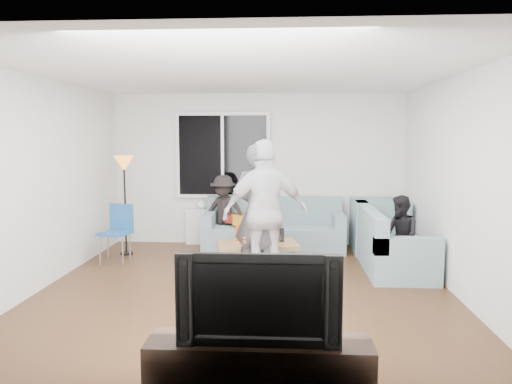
# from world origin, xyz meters

# --- Properties ---
(floor) EXTENTS (5.00, 5.50, 0.04)m
(floor) POSITION_xyz_m (0.00, 0.00, -0.02)
(floor) COLOR #56351C
(floor) RESTS_ON ground
(ceiling) EXTENTS (5.00, 5.50, 0.04)m
(ceiling) POSITION_xyz_m (0.00, 0.00, 2.62)
(ceiling) COLOR white
(ceiling) RESTS_ON ground
(wall_back) EXTENTS (5.00, 0.04, 2.60)m
(wall_back) POSITION_xyz_m (0.00, 2.77, 1.30)
(wall_back) COLOR silver
(wall_back) RESTS_ON ground
(wall_front) EXTENTS (5.00, 0.04, 2.60)m
(wall_front) POSITION_xyz_m (0.00, -2.77, 1.30)
(wall_front) COLOR silver
(wall_front) RESTS_ON ground
(wall_left) EXTENTS (0.04, 5.50, 2.60)m
(wall_left) POSITION_xyz_m (-2.52, 0.00, 1.30)
(wall_left) COLOR silver
(wall_left) RESTS_ON ground
(wall_right) EXTENTS (0.04, 5.50, 2.60)m
(wall_right) POSITION_xyz_m (2.52, 0.00, 1.30)
(wall_right) COLOR silver
(wall_right) RESTS_ON ground
(window_frame) EXTENTS (1.62, 0.06, 1.47)m
(window_frame) POSITION_xyz_m (-0.60, 2.69, 1.55)
(window_frame) COLOR white
(window_frame) RESTS_ON wall_back
(window_glass) EXTENTS (1.50, 0.02, 1.35)m
(window_glass) POSITION_xyz_m (-0.60, 2.65, 1.55)
(window_glass) COLOR black
(window_glass) RESTS_ON window_frame
(window_mullion) EXTENTS (0.05, 0.03, 1.35)m
(window_mullion) POSITION_xyz_m (-0.60, 2.64, 1.55)
(window_mullion) COLOR white
(window_mullion) RESTS_ON window_frame
(radiator) EXTENTS (1.30, 0.12, 0.62)m
(radiator) POSITION_xyz_m (-0.60, 2.65, 0.31)
(radiator) COLOR silver
(radiator) RESTS_ON floor
(potted_plant) EXTENTS (0.19, 0.15, 0.33)m
(potted_plant) POSITION_xyz_m (-0.25, 2.62, 0.79)
(potted_plant) COLOR #255D29
(potted_plant) RESTS_ON radiator
(vase) EXTENTS (0.18, 0.18, 0.17)m
(vase) POSITION_xyz_m (-0.97, 2.62, 0.70)
(vase) COLOR white
(vase) RESTS_ON radiator
(sofa_back_section) EXTENTS (2.30, 0.85, 0.85)m
(sofa_back_section) POSITION_xyz_m (0.29, 2.27, 0.42)
(sofa_back_section) COLOR gray
(sofa_back_section) RESTS_ON floor
(sofa_right_section) EXTENTS (2.00, 0.85, 0.85)m
(sofa_right_section) POSITION_xyz_m (2.02, 1.27, 0.42)
(sofa_right_section) COLOR gray
(sofa_right_section) RESTS_ON floor
(sofa_corner) EXTENTS (0.85, 0.85, 0.85)m
(sofa_corner) POSITION_xyz_m (2.00, 2.27, 0.42)
(sofa_corner) COLOR gray
(sofa_corner) RESTS_ON floor
(cushion_yellow) EXTENTS (0.44, 0.40, 0.14)m
(cushion_yellow) POSITION_xyz_m (-0.21, 2.25, 0.51)
(cushion_yellow) COLOR #C2811C
(cushion_yellow) RESTS_ON sofa_back_section
(cushion_red) EXTENTS (0.43, 0.39, 0.13)m
(cushion_red) POSITION_xyz_m (-0.30, 2.33, 0.51)
(cushion_red) COLOR maroon
(cushion_red) RESTS_ON sofa_back_section
(coffee_table) EXTENTS (1.19, 0.79, 0.40)m
(coffee_table) POSITION_xyz_m (0.10, 0.95, 0.20)
(coffee_table) COLOR #A97E52
(coffee_table) RESTS_ON floor
(pitcher) EXTENTS (0.17, 0.17, 0.17)m
(pitcher) POSITION_xyz_m (0.06, 0.95, 0.49)
(pitcher) COLOR maroon
(pitcher) RESTS_ON coffee_table
(side_chair) EXTENTS (0.50, 0.50, 0.86)m
(side_chair) POSITION_xyz_m (-2.05, 1.30, 0.43)
(side_chair) COLOR #245A9C
(side_chair) RESTS_ON floor
(floor_lamp) EXTENTS (0.32, 0.32, 1.56)m
(floor_lamp) POSITION_xyz_m (-2.05, 1.81, 0.78)
(floor_lamp) COLOR orange
(floor_lamp) RESTS_ON floor
(player_left) EXTENTS (0.75, 0.60, 1.79)m
(player_left) POSITION_xyz_m (0.14, 0.40, 0.90)
(player_left) COLOR #434448
(player_left) RESTS_ON floor
(player_right) EXTENTS (1.16, 0.74, 1.84)m
(player_right) POSITION_xyz_m (0.24, 0.28, 0.92)
(player_right) COLOR silver
(player_right) RESTS_ON floor
(spectator_right) EXTENTS (0.53, 0.62, 1.09)m
(spectator_right) POSITION_xyz_m (2.02, 0.79, 0.55)
(spectator_right) COLOR black
(spectator_right) RESTS_ON floor
(spectator_back) EXTENTS (0.88, 0.63, 1.23)m
(spectator_back) POSITION_xyz_m (-0.55, 2.30, 0.62)
(spectator_back) COLOR black
(spectator_back) RESTS_ON floor
(tv_console) EXTENTS (1.60, 0.40, 0.44)m
(tv_console) POSITION_xyz_m (0.32, -2.50, 0.22)
(tv_console) COLOR #312118
(tv_console) RESTS_ON floor
(television) EXTENTS (1.13, 0.15, 0.65)m
(television) POSITION_xyz_m (0.32, -2.50, 0.77)
(television) COLOR black
(television) RESTS_ON tv_console
(bottle_d) EXTENTS (0.07, 0.07, 0.26)m
(bottle_d) POSITION_xyz_m (0.32, 0.90, 0.53)
(bottle_d) COLOR #C87811
(bottle_d) RESTS_ON coffee_table
(bottle_b) EXTENTS (0.08, 0.08, 0.21)m
(bottle_b) POSITION_xyz_m (0.02, 0.86, 0.51)
(bottle_b) COLOR #1E9B1C
(bottle_b) RESTS_ON coffee_table
(bottle_e) EXTENTS (0.07, 0.07, 0.20)m
(bottle_e) POSITION_xyz_m (0.44, 1.03, 0.50)
(bottle_e) COLOR black
(bottle_e) RESTS_ON coffee_table
(bottle_c) EXTENTS (0.07, 0.07, 0.21)m
(bottle_c) POSITION_xyz_m (0.10, 1.10, 0.50)
(bottle_c) COLOR black
(bottle_c) RESTS_ON coffee_table
(bottle_a) EXTENTS (0.07, 0.07, 0.22)m
(bottle_a) POSITION_xyz_m (-0.19, 1.04, 0.51)
(bottle_a) COLOR #E54B0D
(bottle_a) RESTS_ON coffee_table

